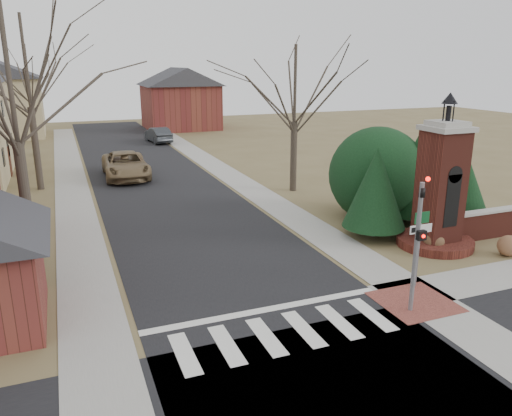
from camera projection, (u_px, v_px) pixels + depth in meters
name	position (u px, v px, depth m)	size (l,w,h in m)	color
ground	(297.00, 347.00, 13.87)	(120.00, 120.00, 0.00)	brown
main_street	(154.00, 180.00, 33.52)	(8.00, 70.00, 0.01)	black
cross_street	(356.00, 415.00, 11.19)	(120.00, 8.00, 0.01)	black
crosswalk_zone	(285.00, 333.00, 14.58)	(8.00, 2.20, 0.02)	silver
stop_bar	(265.00, 310.00, 15.92)	(8.00, 0.35, 0.02)	silver
sidewalk_right_main	(227.00, 174.00, 35.34)	(2.00, 60.00, 0.02)	gray
sidewalk_left	(72.00, 186.00, 31.69)	(2.00, 60.00, 0.02)	gray
curb_apron	(415.00, 302.00, 16.44)	(2.40, 2.40, 0.02)	brown
traffic_signal_pole	(418.00, 234.00, 15.16)	(0.28, 0.41, 4.50)	slate
sign_post	(420.00, 234.00, 17.06)	(0.90, 0.07, 2.75)	slate
brick_gate_monument	(440.00, 197.00, 20.88)	(3.20, 3.20, 6.47)	maroon
house_distant_right	(180.00, 97.00, 58.51)	(8.80, 8.80, 7.30)	brown
evergreen_near	(376.00, 187.00, 22.00)	(2.80, 2.80, 4.10)	#473D33
evergreen_mid	(419.00, 170.00, 24.14)	(3.40, 3.40, 4.70)	#473D33
evergreen_far	(465.00, 185.00, 24.15)	(2.40, 2.40, 3.30)	#473D33
evergreen_mass	(377.00, 171.00, 24.84)	(4.80, 4.80, 4.80)	black
bare_tree_0	(7.00, 60.00, 17.29)	(8.05, 8.05, 11.15)	#473D33
bare_tree_1	(24.00, 54.00, 28.80)	(8.40, 8.40, 11.64)	#473D33
bare_tree_2	(27.00, 69.00, 40.52)	(7.35, 7.35, 10.19)	#473D33
bare_tree_3	(295.00, 79.00, 28.91)	(7.00, 7.00, 9.70)	#473D33
pickup_truck	(126.00, 165.00, 33.97)	(2.86, 6.20, 1.72)	olive
distant_car	(158.00, 135.00, 48.87)	(1.59, 4.55, 1.50)	#34383C
dry_shrub_left	(434.00, 241.00, 20.87)	(0.87, 0.87, 0.87)	brown
dry_shrub_right	(508.00, 246.00, 20.29)	(0.86, 0.86, 0.86)	brown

